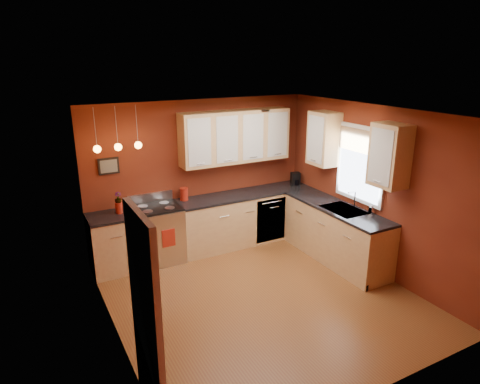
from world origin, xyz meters
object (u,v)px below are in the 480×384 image
sink (344,211)px  coffee_maker (295,179)px  gas_range (158,234)px  red_canister (184,194)px  soap_pump (372,209)px

sink → coffee_maker: bearing=85.5°
gas_range → red_canister: size_ratio=5.17×
sink → soap_pump: bearing=-55.0°
gas_range → coffee_maker: coffee_maker is taller
soap_pump → red_canister: bearing=139.3°
sink → soap_pump: size_ratio=4.23×
gas_range → soap_pump: bearing=-32.9°
sink → red_canister: (-2.08, 1.65, 0.13)m
gas_range → sink: sink is taller
red_canister → gas_range: bearing=-164.8°
gas_range → red_canister: red_canister is taller
gas_range → coffee_maker: bearing=0.0°
gas_range → soap_pump: gas_range is taller
gas_range → sink: (2.62, -1.50, 0.43)m
sink → gas_range: bearing=150.2°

